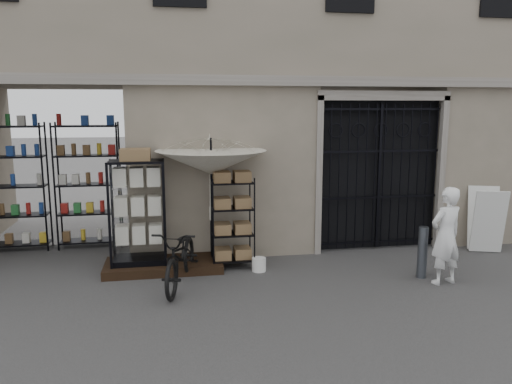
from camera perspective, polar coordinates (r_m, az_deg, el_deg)
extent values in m
plane|color=black|center=(7.79, 7.74, -11.42)|extent=(80.00, 80.00, 0.00)
cube|color=gray|center=(11.27, 1.83, 18.45)|extent=(14.00, 4.00, 9.00)
cube|color=black|center=(10.05, -22.74, 1.57)|extent=(3.00, 1.70, 3.00)
cube|color=black|center=(10.58, -22.33, 0.60)|extent=(2.70, 0.50, 2.50)
cube|color=black|center=(10.11, 13.52, 2.10)|extent=(2.50, 0.06, 3.00)
cube|color=black|center=(9.97, 13.87, 1.69)|extent=(0.05, 0.05, 2.80)
cube|color=black|center=(8.89, -10.49, -8.26)|extent=(2.00, 0.90, 0.15)
cube|color=black|center=(8.89, -13.14, -7.54)|extent=(0.99, 0.73, 0.10)
cube|color=silver|center=(8.42, -13.90, -2.66)|extent=(0.80, 0.21, 1.65)
cube|color=silver|center=(8.70, -13.33, -2.90)|extent=(0.82, 0.56, 1.37)
cube|color=olive|center=(8.53, -13.60, 3.86)|extent=(0.57, 0.48, 0.20)
cube|color=black|center=(8.72, -2.74, -3.47)|extent=(0.80, 0.65, 1.61)
cube|color=olive|center=(8.73, -2.73, -3.80)|extent=(0.68, 0.53, 1.21)
cylinder|color=black|center=(8.76, -5.07, -1.25)|extent=(0.05, 0.05, 2.27)
imported|color=beige|center=(8.64, -5.16, 4.14)|extent=(2.22, 2.24, 1.53)
cylinder|color=white|center=(8.67, 0.34, -8.28)|extent=(0.27, 0.27, 0.23)
imported|color=black|center=(8.12, -8.44, -10.54)|extent=(0.85, 1.09, 1.84)
cylinder|color=#4F545D|center=(8.71, 18.48, -6.56)|extent=(0.21, 0.21, 0.86)
imported|color=white|center=(8.69, 20.55, -9.71)|extent=(0.94, 1.66, 0.38)
cube|color=silver|center=(10.45, 25.08, -3.12)|extent=(0.65, 0.47, 1.23)
cube|color=silver|center=(10.81, 24.55, -2.67)|extent=(0.65, 0.47, 1.23)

